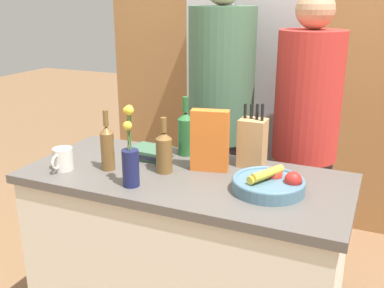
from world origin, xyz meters
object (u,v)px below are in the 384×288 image
flower_vase (130,159)px  cereal_box (210,141)px  coffee_mug (63,159)px  bottle_wine (186,132)px  fruit_bowl (270,183)px  person_in_blue (305,133)px  bottle_vinegar (107,147)px  knife_block (252,142)px  book_stack (150,153)px  refrigerator (252,97)px  bottle_oil (164,151)px  person_at_sink (221,113)px

flower_vase → cereal_box: size_ratio=1.23×
coffee_mug → bottle_wine: bottle_wine is taller
cereal_box → coffee_mug: bearing=-156.4°
fruit_bowl → coffee_mug: size_ratio=2.29×
flower_vase → person_in_blue: (0.57, 0.87, -0.06)m
fruit_bowl → bottle_vinegar: 0.75m
knife_block → book_stack: (-0.49, -0.11, -0.09)m
coffee_mug → bottle_vinegar: bottle_vinegar is taller
knife_block → flower_vase: size_ratio=0.88×
refrigerator → book_stack: size_ratio=9.99×
bottle_oil → person_in_blue: size_ratio=0.15×
knife_block → person_at_sink: size_ratio=0.17×
cereal_box → bottle_vinegar: (-0.43, -0.18, -0.03)m
fruit_bowl → bottle_wine: bearing=151.5°
bottle_vinegar → flower_vase: bearing=-31.8°
bottle_vinegar → person_in_blue: 1.07m
fruit_bowl → book_stack: 0.66m
coffee_mug → bottle_oil: bearing=20.3°
cereal_box → person_in_blue: size_ratio=0.17×
knife_block → coffee_mug: size_ratio=2.33×
bottle_oil → bottle_wine: 0.26m
person_at_sink → knife_block: bearing=-31.7°
coffee_mug → person_in_blue: 1.27m
fruit_bowl → coffee_mug: bearing=-170.9°
person_at_sink → bottle_oil: bearing=-72.5°
refrigerator → coffee_mug: refrigerator is taller
knife_block → cereal_box: bearing=-140.2°
flower_vase → bottle_wine: (0.05, 0.46, -0.00)m
knife_block → coffee_mug: knife_block is taller
bottle_oil → person_in_blue: bearing=52.8°
flower_vase → bottle_wine: flower_vase is taller
fruit_bowl → bottle_wine: size_ratio=1.01×
coffee_mug → book_stack: 0.42m
knife_block → bottle_vinegar: bearing=-151.8°
knife_block → book_stack: size_ratio=1.52×
flower_vase → person_in_blue: 1.04m
flower_vase → refrigerator: bearing=86.0°
flower_vase → person_at_sink: (0.09, 0.84, 0.01)m
flower_vase → knife_block: bearing=47.9°
knife_block → coffee_mug: bearing=-152.5°
bottle_wine → bottle_oil: bearing=-87.5°
flower_vase → coffee_mug: (-0.39, 0.03, -0.07)m
refrigerator → fruit_bowl: bearing=-70.3°
bottle_vinegar → person_at_sink: bearing=67.9°
refrigerator → person_at_sink: refrigerator is taller
book_stack → person_in_blue: bearing=39.5°
person_at_sink → book_stack: bearing=-89.2°
knife_block → bottle_oil: 0.42m
fruit_bowl → bottle_wine: bottle_wine is taller
cereal_box → person_at_sink: size_ratio=0.16×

